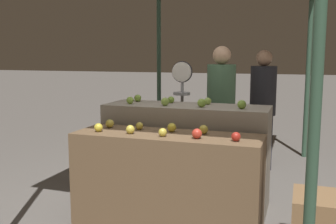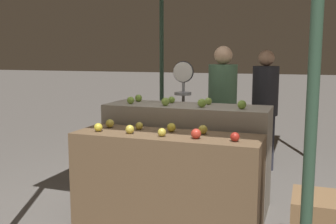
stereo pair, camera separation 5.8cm
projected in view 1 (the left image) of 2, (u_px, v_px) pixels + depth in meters
display_counter_front at (167, 181)px, 3.53m from camera, size 1.67×0.55×0.86m
display_counter_back at (186, 155)px, 4.08m from camera, size 1.67×0.55×1.04m
apple_front_0 at (98, 128)px, 3.56m from camera, size 0.08×0.08×0.08m
apple_front_1 at (130, 129)px, 3.47m from camera, size 0.08×0.08×0.08m
apple_front_2 at (162, 132)px, 3.35m from camera, size 0.07×0.07×0.07m
apple_front_3 at (197, 134)px, 3.27m from camera, size 0.09×0.09×0.09m
apple_front_4 at (236, 137)px, 3.17m from camera, size 0.08×0.08×0.08m
apple_front_5 at (110, 124)px, 3.76m from camera, size 0.08×0.08×0.08m
apple_front_6 at (139, 126)px, 3.66m from camera, size 0.07×0.07×0.07m
apple_front_7 at (172, 127)px, 3.56m from camera, size 0.08×0.08×0.08m
apple_front_8 at (204, 129)px, 3.46m from camera, size 0.08×0.08×0.08m
apple_back_0 at (130, 100)px, 4.09m from camera, size 0.08×0.08×0.08m
apple_back_1 at (165, 102)px, 3.95m from camera, size 0.08×0.08×0.08m
apple_back_2 at (202, 103)px, 3.84m from camera, size 0.08×0.08×0.08m
apple_back_3 at (242, 105)px, 3.72m from camera, size 0.08×0.08×0.08m
apple_back_4 at (138, 98)px, 4.29m from camera, size 0.08×0.08×0.08m
apple_back_5 at (171, 100)px, 4.17m from camera, size 0.07×0.07×0.07m
apple_back_6 at (208, 101)px, 4.04m from camera, size 0.07×0.07×0.07m
produce_scale at (182, 97)px, 4.63m from camera, size 0.25×0.20×1.48m
person_vendor_at_scale at (221, 104)px, 4.76m from camera, size 0.45×0.45×1.66m
person_customer_left at (263, 101)px, 5.27m from camera, size 0.42×0.42×1.62m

